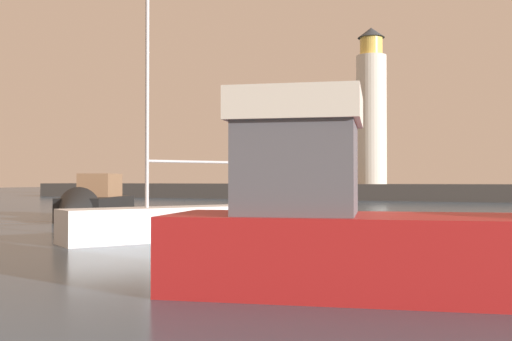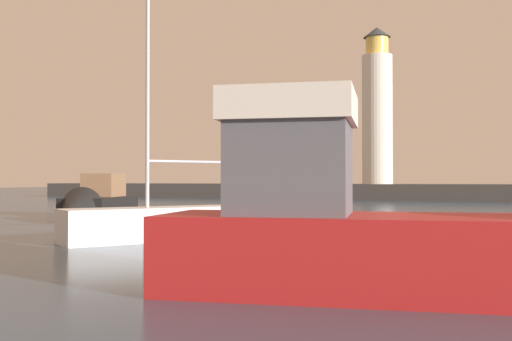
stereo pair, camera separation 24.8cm
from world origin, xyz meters
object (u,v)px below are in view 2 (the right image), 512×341
Objects in this scene: motorboat_0 at (417,233)px; motorboat_2 at (94,204)px; lighthouse at (377,110)px; sailboat_moored at (167,222)px.

motorboat_0 is 21.06m from motorboat_2.
lighthouse is 1.67× the size of sailboat_moored.
motorboat_2 is 0.82× the size of sailboat_moored.
motorboat_0 is at bearing -36.30° from sailboat_moored.
lighthouse is at bearing 79.93° from motorboat_2.
motorboat_0 is at bearing -37.92° from motorboat_2.
lighthouse is at bearing 92.57° from sailboat_moored.
motorboat_0 is (10.45, -47.64, -7.64)m from lighthouse.
sailboat_moored is (8.02, -6.63, -0.16)m from motorboat_2.
motorboat_2 is at bearing 142.08° from motorboat_0.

